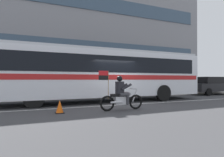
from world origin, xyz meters
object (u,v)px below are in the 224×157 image
(traffic_cone, at_px, (60,107))
(transit_bus, at_px, (104,72))
(motorcycle_with_rider, at_px, (122,96))
(fire_hydrant, at_px, (150,89))
(parked_hatchback_downstreet, at_px, (211,85))

(traffic_cone, bearing_deg, transit_bus, 44.64)
(motorcycle_with_rider, distance_m, fire_hydrant, 8.82)
(motorcycle_with_rider, relative_size, parked_hatchback_downstreet, 0.51)
(transit_bus, distance_m, parked_hatchback_downstreet, 11.24)
(transit_bus, distance_m, traffic_cone, 4.73)
(motorcycle_with_rider, xyz_separation_m, parked_hatchback_downstreet, (11.58, 4.83, 0.18))
(parked_hatchback_downstreet, xyz_separation_m, traffic_cone, (-14.27, -4.50, -0.59))
(fire_hydrant, bearing_deg, motorcycle_with_rider, -132.80)
(fire_hydrant, distance_m, traffic_cone, 10.64)
(parked_hatchback_downstreet, bearing_deg, transit_bus, -172.89)
(motorcycle_with_rider, height_order, fire_hydrant, motorcycle_with_rider)
(transit_bus, bearing_deg, parked_hatchback_downstreet, 7.11)
(fire_hydrant, relative_size, traffic_cone, 1.36)
(parked_hatchback_downstreet, relative_size, traffic_cone, 7.86)
(motorcycle_with_rider, height_order, traffic_cone, motorcycle_with_rider)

